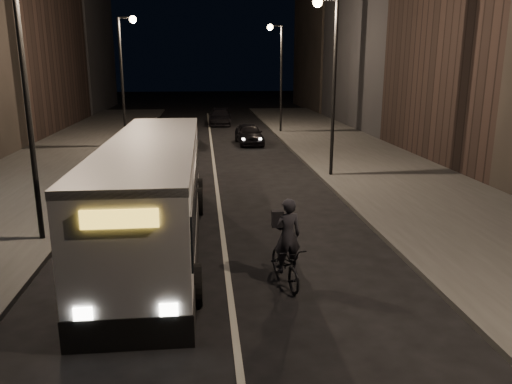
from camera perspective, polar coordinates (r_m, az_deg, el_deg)
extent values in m
plane|color=black|center=(12.50, -3.04, -11.19)|extent=(180.00, 180.00, 0.00)
cube|color=#353533|center=(27.35, 13.39, 2.86)|extent=(7.00, 70.00, 0.16)
cube|color=#353533|center=(27.01, -23.08, 1.94)|extent=(7.00, 70.00, 0.16)
cylinder|color=black|center=(24.08, 8.89, 11.35)|extent=(0.16, 0.16, 8.00)
cube|color=black|center=(24.10, 8.18, 20.91)|extent=(0.90, 0.08, 0.08)
sphere|color=#FFD18C|center=(23.98, 7.06, 20.73)|extent=(0.44, 0.44, 0.44)
cylinder|color=black|center=(39.75, 2.90, 12.68)|extent=(0.16, 0.16, 8.00)
cube|color=black|center=(39.76, 2.30, 18.45)|extent=(0.90, 0.08, 0.08)
sphere|color=#FFD18C|center=(39.69, 1.62, 18.32)|extent=(0.44, 0.44, 0.44)
cylinder|color=black|center=(16.12, -24.64, 8.75)|extent=(0.16, 0.16, 8.00)
cylinder|color=black|center=(33.66, -15.03, 11.89)|extent=(0.16, 0.16, 8.00)
cube|color=black|center=(33.68, -14.70, 18.73)|extent=(0.90, 0.08, 0.08)
sphere|color=#FFD18C|center=(33.62, -13.89, 18.62)|extent=(0.44, 0.44, 0.44)
cube|color=silver|center=(15.36, -11.55, -0.19)|extent=(2.54, 11.98, 3.19)
cube|color=black|center=(15.25, -11.63, 1.44)|extent=(2.62, 11.59, 1.15)
cube|color=silver|center=(15.05, -11.85, 5.52)|extent=(2.56, 11.98, 0.18)
cube|color=gold|center=(9.35, -15.32, -2.94)|extent=(1.40, 0.13, 0.35)
cylinder|color=black|center=(12.02, -19.21, -10.50)|extent=(0.35, 1.00, 1.00)
cylinder|color=black|center=(11.69, -7.04, -10.48)|extent=(0.35, 1.00, 1.00)
cylinder|color=black|center=(19.43, -14.00, -0.59)|extent=(0.35, 1.00, 1.00)
cylinder|color=black|center=(19.22, -6.63, -0.41)|extent=(0.35, 1.00, 1.00)
imported|color=black|center=(12.72, 3.39, -8.16)|extent=(1.02, 2.07, 1.04)
imported|color=black|center=(12.24, 3.60, -5.01)|extent=(0.76, 0.57, 1.89)
imported|color=black|center=(34.50, -0.80, 6.66)|extent=(1.91, 4.24, 1.41)
imported|color=#2F3032|center=(34.02, -8.25, 6.45)|extent=(1.78, 4.53, 1.47)
imported|color=black|center=(45.75, -4.10, 8.55)|extent=(2.26, 4.95, 1.40)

